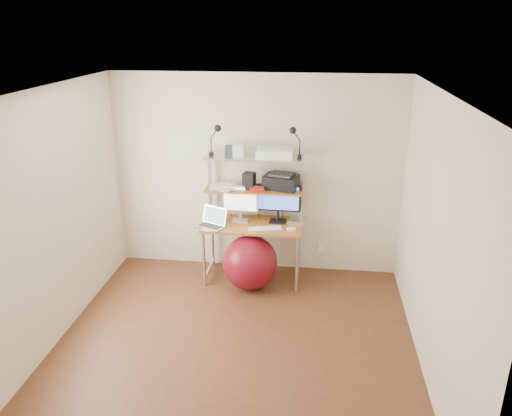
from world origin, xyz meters
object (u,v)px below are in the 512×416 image
Objects in this scene: monitor_silver at (240,201)px; monitor_black at (278,200)px; laptop at (213,222)px; exercise_ball at (250,262)px; printer at (281,181)px.

monitor_black reaches higher than monitor_silver.
laptop reaches higher than exercise_ball.
monitor_black is at bearing 5.96° from monitor_silver.
monitor_black reaches higher than laptop.
printer reaches higher than laptop.
laptop is (-0.31, -0.20, -0.21)m from monitor_silver.
printer is at bearing 44.26° from laptop.
printer is (0.80, 0.29, 0.45)m from laptop.
laptop is 0.88× the size of printer.
monitor_silver reaches higher than laptop.
printer is (0.03, 0.05, 0.22)m from monitor_black.
laptop is at bearing -146.51° from monitor_silver.
monitor_black reaches higher than exercise_ball.
monitor_black is (0.46, 0.04, 0.02)m from monitor_silver.
monitor_silver is 0.55m from printer.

